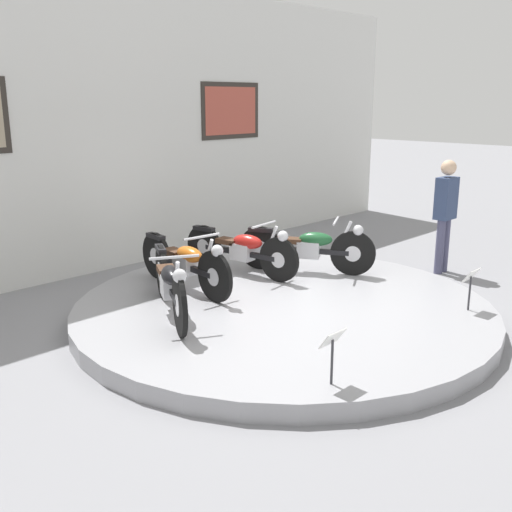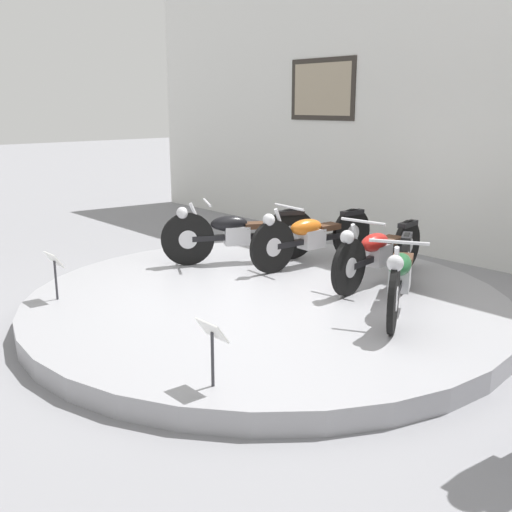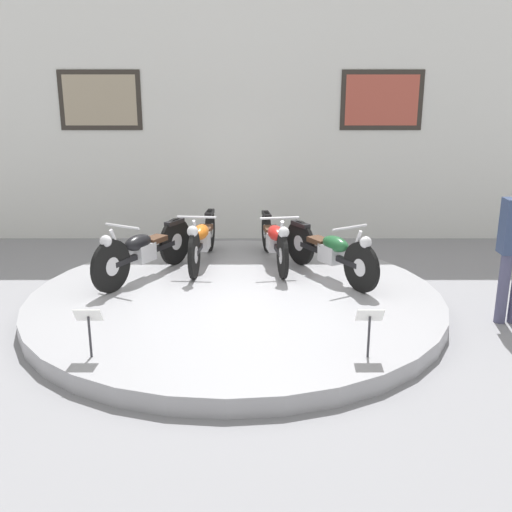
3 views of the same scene
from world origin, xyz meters
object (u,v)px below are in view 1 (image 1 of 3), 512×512
Objects in this scene: motorcycle_orange at (185,261)px; visitor_standing at (445,209)px; motorcycle_red at (242,248)px; info_placard_front_left at (332,346)px; motorcycle_green at (309,246)px; motorcycle_black at (170,282)px; info_placard_front_centre at (471,281)px.

visitor_standing is at bearing -24.10° from motorcycle_orange.
info_placard_front_left is (-1.86, -3.02, -0.01)m from motorcycle_red.
info_placard_front_left is at bearing -137.24° from motorcycle_green.
motorcycle_black reaches higher than motorcycle_orange.
motorcycle_black is 2.51m from motorcycle_green.
motorcycle_orange is at bearing 40.38° from motorcycle_black.
motorcycle_green is 2.40m from info_placard_front_centre.
motorcycle_red is 3.83× the size of info_placard_front_centre.
motorcycle_black is 1.03× the size of motorcycle_green.
motorcycle_orange reaches higher than info_placard_front_centre.
motorcycle_black is 0.90× the size of motorcycle_orange.
motorcycle_orange reaches higher than motorcycle_green.
motorcycle_red reaches higher than info_placard_front_left.
motorcycle_red is at bearing -0.08° from motorcycle_orange.
motorcycle_black is 2.40m from info_placard_front_left.
motorcycle_orange is at bearing 74.80° from info_placard_front_left.
motorcycle_black is at bearing -139.62° from motorcycle_orange.
motorcycle_red is at bearing 19.32° from motorcycle_black.
info_placard_front_left and info_placard_front_centre have the same top height.
motorcycle_black is 0.92× the size of motorcycle_red.
info_placard_front_centre is at bearing 0.00° from info_placard_front_left.
motorcycle_black is 1.88m from motorcycle_red.
info_placard_front_left is at bearing -92.10° from motorcycle_black.
visitor_standing is at bearing -13.26° from motorcycle_black.
motorcycle_black reaches higher than info_placard_front_centre.
motorcycle_red is 0.96m from motorcycle_green.
info_placard_front_left is at bearing 180.00° from info_placard_front_centre.
motorcycle_orange is 1.88m from motorcycle_green.
motorcycle_black is at bearing 179.97° from motorcycle_green.
motorcycle_green reaches higher than motorcycle_red.
motorcycle_orange is 3.14m from info_placard_front_left.
motorcycle_black is 0.96m from motorcycle_orange.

